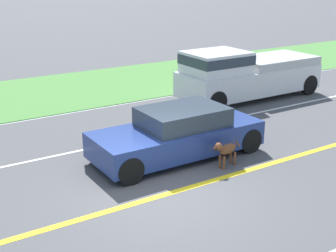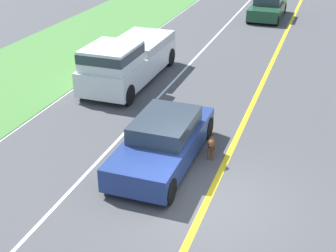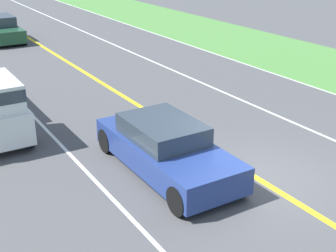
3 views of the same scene
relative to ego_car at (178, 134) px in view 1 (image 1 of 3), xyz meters
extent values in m
plane|color=#4C4C4F|center=(-1.72, 1.53, -0.63)|extent=(400.00, 400.00, 0.00)
cube|color=yellow|center=(-1.72, 1.53, -0.63)|extent=(0.18, 160.00, 0.01)
cube|color=white|center=(5.28, 1.53, -0.63)|extent=(0.14, 160.00, 0.01)
cube|color=white|center=(1.78, 1.53, -0.63)|extent=(0.10, 160.00, 0.01)
cube|color=#4C843D|center=(8.28, 1.53, -0.62)|extent=(6.00, 160.00, 0.03)
cube|color=navy|center=(0.00, 0.04, -0.12)|extent=(1.81, 4.58, 0.66)
cube|color=#2D3842|center=(0.00, -0.14, 0.46)|extent=(1.56, 2.20, 0.49)
cylinder|color=black|center=(0.82, 1.89, -0.30)|extent=(0.22, 0.68, 0.68)
cylinder|color=black|center=(0.82, -1.81, -0.30)|extent=(0.22, 0.68, 0.68)
cylinder|color=black|center=(-0.82, 1.89, -0.30)|extent=(0.22, 0.68, 0.68)
cylinder|color=black|center=(-0.82, -1.81, -0.30)|extent=(0.22, 0.68, 0.68)
ellipsoid|color=brown|center=(-1.24, -0.68, -0.16)|extent=(0.30, 0.62, 0.25)
cylinder|color=brown|center=(-1.21, -0.47, -0.46)|extent=(0.07, 0.07, 0.35)
cylinder|color=brown|center=(-1.14, -0.88, -0.46)|extent=(0.07, 0.07, 0.35)
cylinder|color=brown|center=(-1.35, -0.49, -0.46)|extent=(0.07, 0.07, 0.35)
cylinder|color=brown|center=(-1.27, -0.90, -0.46)|extent=(0.07, 0.07, 0.35)
cylinder|color=brown|center=(-1.29, -0.44, -0.06)|extent=(0.15, 0.18, 0.16)
sphere|color=brown|center=(-1.31, -0.33, 0.00)|extent=(0.24, 0.24, 0.20)
ellipsoid|color=#331E14|center=(-1.33, -0.19, -0.02)|extent=(0.11, 0.11, 0.08)
cone|color=#55301C|center=(-1.25, -0.33, 0.07)|extent=(0.08, 0.08, 0.09)
cone|color=#55301C|center=(-1.36, -0.35, 0.07)|extent=(0.08, 0.08, 0.09)
cylinder|color=brown|center=(-1.17, -1.07, -0.12)|extent=(0.09, 0.23, 0.22)
cube|color=silver|center=(3.49, -5.62, 0.06)|extent=(2.02, 5.71, 0.92)
cube|color=silver|center=(3.49, -3.96, 0.91)|extent=(1.78, 2.16, 0.78)
cube|color=#2D3842|center=(3.49, -3.96, 1.03)|extent=(1.80, 2.18, 0.34)
cube|color=beige|center=(3.49, -6.82, 0.68)|extent=(1.98, 3.24, 0.32)
cylinder|color=black|center=(4.41, -3.31, -0.24)|extent=(0.22, 0.78, 0.78)
cylinder|color=black|center=(4.41, -7.93, -0.24)|extent=(0.22, 0.78, 0.78)
cylinder|color=black|center=(2.57, -3.31, -0.24)|extent=(0.22, 0.78, 0.78)
cylinder|color=black|center=(2.57, -7.93, -0.24)|extent=(0.22, 0.78, 0.78)
camera|label=1|loc=(-9.69, 6.46, 4.21)|focal=50.00mm
camera|label=2|loc=(-4.02, 11.02, 6.37)|focal=50.00mm
camera|label=3|loc=(5.54, 9.17, 5.01)|focal=50.00mm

